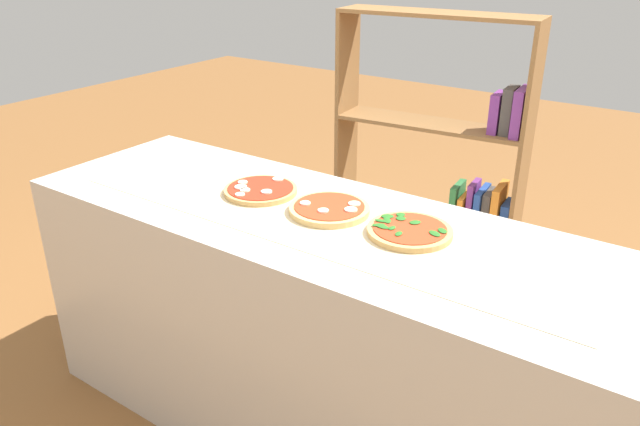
{
  "coord_description": "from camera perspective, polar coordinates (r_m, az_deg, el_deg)",
  "views": [
    {
      "loc": [
        1.1,
        -1.58,
        1.84
      ],
      "look_at": [
        0.0,
        0.0,
        0.97
      ],
      "focal_mm": 34.73,
      "sensor_mm": 36.0,
      "label": 1
    }
  ],
  "objects": [
    {
      "name": "pizza_spinach_2",
      "position": [
        2.03,
        8.23,
        -1.63
      ],
      "size": [
        0.28,
        0.28,
        0.03
      ],
      "color": "tan",
      "rests_on": "parchment_paper"
    },
    {
      "name": "pizza_mozzarella_0",
      "position": [
        2.33,
        -5.52,
        2.11
      ],
      "size": [
        0.28,
        0.28,
        0.03
      ],
      "color": "tan",
      "rests_on": "parchment_paper"
    },
    {
      "name": "parchment_paper",
      "position": [
        2.12,
        0.0,
        -0.47
      ],
      "size": [
        1.91,
        0.46,
        0.0
      ],
      "primitive_type": "cube",
      "color": "beige",
      "rests_on": "counter"
    },
    {
      "name": "bookshelf",
      "position": [
        3.07,
        11.7,
        2.61
      ],
      "size": [
        0.93,
        0.3,
        1.52
      ],
      "color": "brown",
      "rests_on": "ground_plane"
    },
    {
      "name": "pizza_mozzarella_1",
      "position": [
        2.16,
        0.88,
        0.37
      ],
      "size": [
        0.28,
        0.28,
        0.03
      ],
      "color": "#DBB26B",
      "rests_on": "parchment_paper"
    },
    {
      "name": "counter",
      "position": [
        2.36,
        0.0,
        -10.96
      ],
      "size": [
        2.29,
        0.73,
        0.95
      ],
      "primitive_type": "cube",
      "color": "beige",
      "rests_on": "ground_plane"
    }
  ]
}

